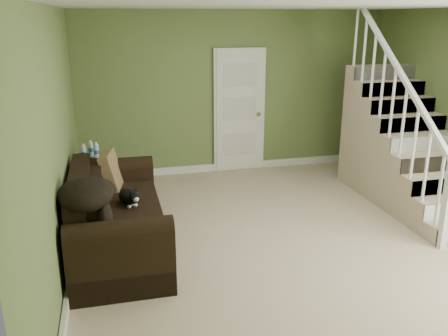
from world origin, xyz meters
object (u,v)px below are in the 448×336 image
sofa (114,220)px  side_table (93,181)px  banana (136,226)px  cat (129,197)px

sofa → side_table: 1.45m
side_table → banana: 2.08m
side_table → banana: size_ratio=4.11×
sofa → cat: (0.18, 0.05, 0.24)m
sofa → side_table: sofa is taller
sofa → side_table: size_ratio=2.55×
side_table → cat: side_table is taller
side_table → cat: bearing=-72.9°
banana → sofa: bearing=110.1°
sofa → banana: size_ratio=10.47×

